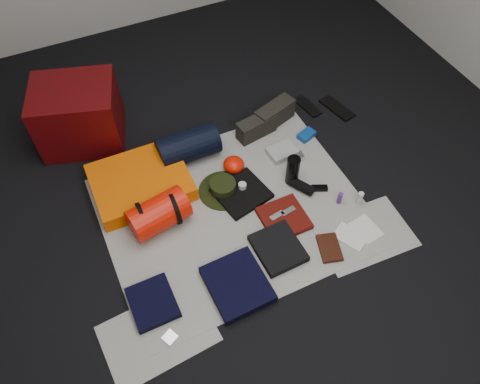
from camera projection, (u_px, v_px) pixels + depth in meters
name	position (u px, v px, depth m)	size (l,w,h in m)	color
floor	(234.00, 212.00, 2.99)	(4.50, 4.50, 0.02)	black
newspaper_mat	(234.00, 211.00, 2.98)	(1.60, 1.30, 0.01)	#BAB8AC
newspaper_sheet_front_left	(158.00, 334.00, 2.50)	(0.58, 0.40, 0.00)	#BAB8AC
newspaper_sheet_front_right	(363.00, 234.00, 2.87)	(0.58, 0.40, 0.00)	#BAB8AC
red_cabinet	(79.00, 115.00, 3.19)	(0.54, 0.45, 0.45)	#4E0507
sleeping_pad	(141.00, 182.00, 3.04)	(0.61, 0.50, 0.11)	#F96202
stuff_sack	(159.00, 214.00, 2.83)	(0.21, 0.21, 0.36)	red
sack_strap_left	(143.00, 219.00, 2.81)	(0.22, 0.22, 0.03)	black
sack_strap_right	(174.00, 208.00, 2.86)	(0.22, 0.22, 0.03)	black
navy_duffel	(188.00, 146.00, 3.17)	(0.22, 0.22, 0.41)	black
boonie_brim	(223.00, 190.00, 3.07)	(0.32, 0.32, 0.01)	black
boonie_crown	(223.00, 187.00, 3.04)	(0.17, 0.17, 0.07)	black
hiking_boot_left	(256.00, 127.00, 3.32)	(0.29, 0.11, 0.14)	black
hiking_boot_right	(275.00, 114.00, 3.39)	(0.31, 0.12, 0.16)	black
flip_flop_left	(308.00, 106.00, 3.56)	(0.09, 0.24, 0.01)	black
flip_flop_right	(337.00, 108.00, 3.54)	(0.11, 0.29, 0.02)	black
trousers_navy_a	(153.00, 303.00, 2.58)	(0.24, 0.28, 0.04)	black
trousers_navy_b	(237.00, 284.00, 2.64)	(0.32, 0.36, 0.06)	black
trousers_charcoal	(278.00, 248.00, 2.78)	(0.26, 0.30, 0.05)	black
black_tshirt	(242.00, 193.00, 3.04)	(0.31, 0.29, 0.03)	black
red_shirt	(284.00, 218.00, 2.92)	(0.27, 0.27, 0.04)	#540E09
orange_stuff_sack	(234.00, 165.00, 3.15)	(0.14, 0.14, 0.09)	red
first_aid_pouch	(282.00, 152.00, 3.25)	(0.19, 0.14, 0.05)	#9AA199
water_bottle	(293.00, 170.00, 3.04)	(0.09, 0.09, 0.22)	black
speaker	(301.00, 186.00, 3.05)	(0.07, 0.07, 0.17)	black
compact_camera	(295.00, 157.00, 3.22)	(0.11, 0.07, 0.04)	silver
cyan_case	(306.00, 135.00, 3.35)	(0.13, 0.08, 0.04)	navy
toiletry_purple	(340.00, 198.00, 2.98)	(0.03, 0.03, 0.09)	#4E267B
toiletry_clear	(360.00, 199.00, 2.97)	(0.04, 0.04, 0.11)	#B3B8B3
paperback_book	(329.00, 248.00, 2.80)	(0.12, 0.19, 0.03)	black
map_booklet	(350.00, 237.00, 2.85)	(0.13, 0.19, 0.01)	silver
map_printout	(366.00, 229.00, 2.89)	(0.14, 0.18, 0.01)	silver
sunglasses	(319.00, 188.00, 3.07)	(0.10, 0.04, 0.03)	black
key_cluster	(170.00, 337.00, 2.48)	(0.07, 0.07, 0.01)	silver
tape_roll	(242.00, 186.00, 3.04)	(0.05, 0.05, 0.04)	beige
energy_bar_a	(277.00, 216.00, 2.90)	(0.10, 0.04, 0.01)	silver
energy_bar_b	(288.00, 211.00, 2.92)	(0.10, 0.04, 0.01)	silver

